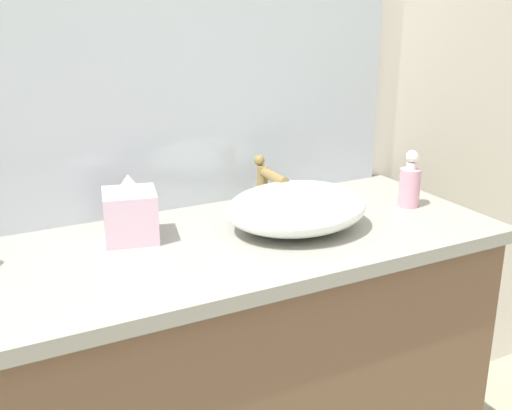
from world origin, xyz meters
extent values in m
cube|color=silver|center=(0.00, 0.73, 1.30)|extent=(6.00, 0.06, 2.60)
cube|color=brown|center=(0.09, 0.42, 0.41)|extent=(1.37, 0.49, 0.83)
cube|color=gray|center=(0.09, 0.42, 0.85)|extent=(1.41, 0.53, 0.03)
ellipsoid|color=white|center=(0.32, 0.41, 0.92)|extent=(0.35, 0.29, 0.11)
cylinder|color=olive|center=(0.32, 0.58, 0.92)|extent=(0.03, 0.03, 0.11)
cylinder|color=olive|center=(0.32, 0.53, 0.96)|extent=(0.02, 0.12, 0.02)
sphere|color=olive|center=(0.32, 0.60, 0.99)|extent=(0.03, 0.03, 0.03)
cylinder|color=#D596AA|center=(0.67, 0.42, 0.91)|extent=(0.06, 0.06, 0.10)
cylinder|color=silver|center=(0.67, 0.42, 0.97)|extent=(0.02, 0.02, 0.02)
sphere|color=silver|center=(0.67, 0.42, 1.00)|extent=(0.03, 0.03, 0.03)
cylinder|color=silver|center=(0.67, 0.41, 1.00)|extent=(0.01, 0.02, 0.01)
cube|color=silver|center=(-0.05, 0.53, 0.92)|extent=(0.14, 0.14, 0.11)
cone|color=white|center=(-0.05, 0.53, 1.00)|extent=(0.07, 0.07, 0.05)
camera|label=1|loc=(-0.43, -0.81, 1.41)|focal=44.48mm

